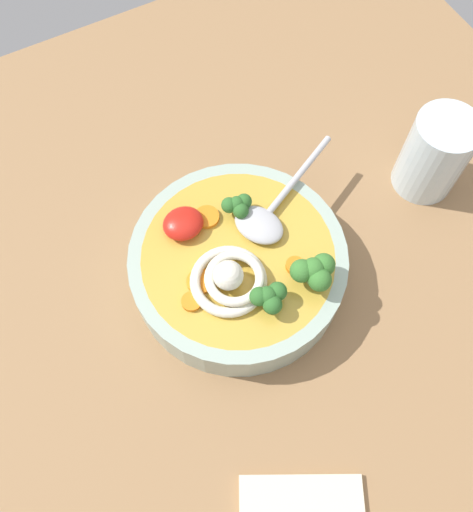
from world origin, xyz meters
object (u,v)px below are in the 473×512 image
object	(u,v)px
soup_bowl	(236,266)
drinking_glass	(435,155)
noodle_pile	(230,279)
soup_spoon	(266,216)

from	to	relation	value
soup_bowl	drinking_glass	size ratio (longest dim) A/B	2.23
noodle_pile	soup_spoon	bearing A→B (deg)	34.77
soup_spoon	drinking_glass	world-z (taller)	drinking_glass
soup_bowl	soup_spoon	size ratio (longest dim) A/B	1.47
soup_bowl	drinking_glass	world-z (taller)	drinking_glass
soup_bowl	noodle_pile	size ratio (longest dim) A/B	2.68
soup_bowl	soup_spoon	xyz separation A→B (cm)	(5.16, 2.52, 3.51)
soup_bowl	noodle_pile	world-z (taller)	noodle_pile
soup_spoon	noodle_pile	bearing A→B (deg)	-171.22
noodle_pile	drinking_glass	world-z (taller)	drinking_glass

